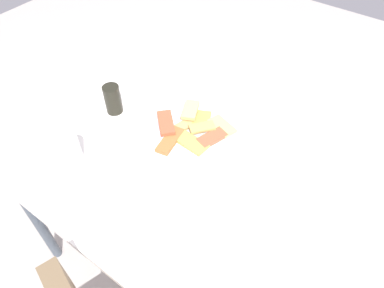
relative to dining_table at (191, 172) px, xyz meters
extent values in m
plane|color=#B6ADA5|center=(0.00, 0.00, -0.66)|extent=(6.00, 6.00, 0.00)
cube|color=white|center=(0.00, 0.00, 0.06)|extent=(1.20, 0.95, 0.02)
cylinder|color=#434C58|center=(-0.54, -0.41, -0.30)|extent=(0.04, 0.04, 0.70)
cylinder|color=#434C58|center=(0.54, -0.41, -0.30)|extent=(0.04, 0.04, 0.70)
cylinder|color=#434C58|center=(0.54, 0.41, -0.30)|extent=(0.04, 0.04, 0.70)
cylinder|color=white|center=(0.06, -0.10, 0.08)|extent=(0.31, 0.31, 0.01)
cube|color=tan|center=(0.04, -0.05, 0.09)|extent=(0.14, 0.07, 0.01)
cube|color=#F4C476|center=(0.13, -0.18, 0.11)|extent=(0.09, 0.12, 0.01)
cube|color=tan|center=(0.08, -0.18, 0.09)|extent=(0.10, 0.12, 0.01)
cube|color=tan|center=(0.11, -0.12, 0.09)|extent=(0.07, 0.12, 0.01)
cube|color=#D26735|center=(0.11, -0.02, 0.09)|extent=(0.07, 0.14, 0.01)
cube|color=#DA593A|center=(-0.01, -0.12, 0.09)|extent=(0.09, 0.12, 0.01)
cube|color=#E2D272|center=(-0.01, -0.19, 0.09)|extent=(0.13, 0.09, 0.01)
cube|color=#DC5436|center=(0.17, -0.07, 0.11)|extent=(0.13, 0.13, 0.01)
cube|color=tan|center=(0.04, -0.13, 0.10)|extent=(0.10, 0.10, 0.01)
cylinder|color=white|center=(0.40, -0.32, 0.08)|extent=(0.22, 0.22, 0.01)
ellipsoid|color=white|center=(0.40, -0.32, 0.10)|extent=(0.18, 0.19, 0.07)
sphere|color=yellow|center=(0.36, -0.31, 0.10)|extent=(0.03, 0.03, 0.03)
cylinder|color=black|center=(0.40, -0.03, 0.13)|extent=(0.08, 0.08, 0.12)
cylinder|color=silver|center=(0.34, 0.25, 0.13)|extent=(0.07, 0.07, 0.12)
cube|color=white|center=(0.49, 0.23, 0.07)|extent=(0.18, 0.18, 0.00)
cube|color=silver|center=(0.49, 0.21, 0.08)|extent=(0.16, 0.08, 0.00)
cube|color=silver|center=(0.49, 0.25, 0.08)|extent=(0.19, 0.07, 0.00)
camera|label=1|loc=(-0.48, 0.65, 1.04)|focal=32.84mm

